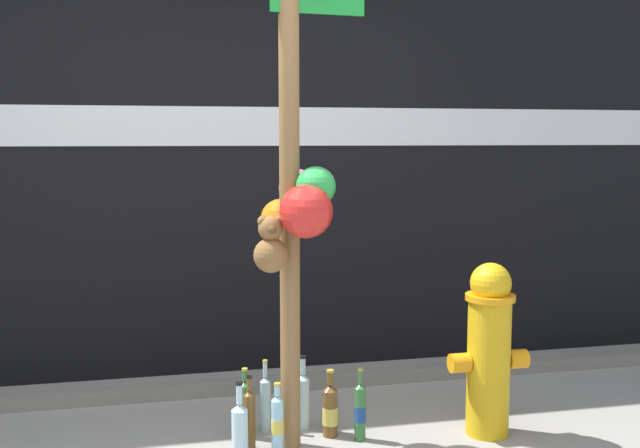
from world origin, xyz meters
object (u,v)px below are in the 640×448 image
Objects in this scene: bottle_3 at (245,408)px; bottle_5 at (250,418)px; bottle_1 at (360,411)px; memorial_post at (293,163)px; bottle_6 at (277,423)px; bottle_0 at (303,399)px; bottle_2 at (265,402)px; bottle_4 at (330,410)px; fire_hydrant at (489,348)px; bottle_7 at (240,429)px.

bottle_5 is (0.00, -0.16, 0.00)m from bottle_3.
bottle_1 is 0.56m from bottle_5.
bottle_6 is (-0.09, -0.06, -1.24)m from memorial_post.
bottle_1 is at bearing -0.46° from bottle_5.
bottle_3 is at bearing 91.08° from bottle_5.
bottle_0 is 1.08× the size of bottle_3.
bottle_3 is 0.97× the size of bottle_5.
bottle_2 reaches higher than bottle_6.
bottle_3 is 0.16m from bottle_5.
bottle_4 is at bearing 26.97° from bottle_6.
bottle_6 is (0.13, -0.23, -0.00)m from bottle_3.
bottle_6 is at bearing -170.77° from bottle_1.
bottle_6 reaches higher than bottle_4.
fire_hydrant is (0.99, -0.06, -0.94)m from memorial_post.
bottle_3 is 1.03× the size of bottle_4.
bottle_3 is at bearing 77.38° from bottle_7.
memorial_post is 7.16× the size of bottle_3.
bottle_7 is at bearing -102.62° from bottle_3.
bottle_2 is 0.34m from bottle_7.
bottle_5 is at bearing -116.67° from bottle_2.
bottle_2 reaches higher than bottle_4.
fire_hydrant is at bearing -5.73° from bottle_1.
bottle_1 is 0.99× the size of bottle_2.
fire_hydrant is 2.48× the size of bottle_3.
bottle_6 is (-1.09, -0.00, -0.30)m from fire_hydrant.
bottle_2 is at bearing 155.68° from bottle_4.
bottle_2 reaches higher than bottle_3.
bottle_1 is (0.34, 0.01, -1.24)m from memorial_post.
fire_hydrant reaches higher than bottle_4.
bottle_7 is at bearing -124.37° from bottle_5.
fire_hydrant is at bearing -10.66° from bottle_3.
fire_hydrant is 1.13m from bottle_6.
memorial_post is 7.41× the size of bottle_4.
bottle_7 is at bearing -118.94° from bottle_2.
bottle_5 is (-0.56, 0.00, 0.01)m from bottle_1.
fire_hydrant reaches higher than bottle_6.
bottle_1 is 1.00× the size of bottle_5.
memorial_post reaches higher than bottle_7.
bottle_1 is 0.62m from bottle_7.
bottle_5 is at bearing 176.68° from fire_hydrant.
bottle_3 is at bearing 169.34° from fire_hydrant.
bottle_0 is 1.05× the size of bottle_1.
bottle_4 is 0.33m from bottle_6.
bottle_6 is at bearing -146.77° from memorial_post.
bottle_3 is 0.25m from bottle_7.
bottle_0 reaches higher than bottle_5.
bottle_3 is (-0.31, -0.05, -0.00)m from bottle_0.
memorial_post is 1.26m from bottle_0.
bottle_7 reaches higher than bottle_3.
bottle_5 reaches higher than bottle_4.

